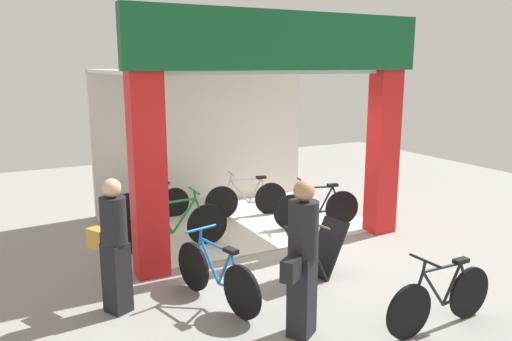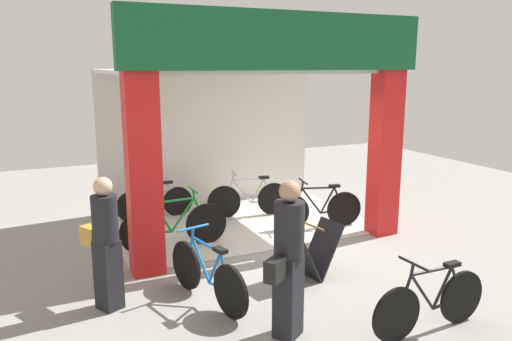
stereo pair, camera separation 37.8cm
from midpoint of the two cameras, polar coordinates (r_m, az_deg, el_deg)
ground_plane at (r=8.11m, az=1.22°, el=-9.01°), size 17.12×17.12×0.00m
shop_facade at (r=8.96m, az=-3.28°, el=5.62°), size 4.76×3.45×3.65m
bicycle_inside_0 at (r=9.73m, az=-2.17°, el=-3.23°), size 1.61×0.44×0.90m
bicycle_inside_1 at (r=9.76m, az=-12.82°, el=-3.69°), size 1.47×0.40×0.81m
bicycle_inside_2 at (r=9.15m, az=5.77°, el=-4.25°), size 1.60×0.47×0.90m
bicycle_inside_3 at (r=8.12m, az=-10.45°, el=-6.32°), size 1.74×0.48×0.96m
bicycle_parked_0 at (r=6.05m, az=18.53°, el=-13.65°), size 1.57×0.43×0.87m
bicycle_parked_1 at (r=6.32m, az=-6.28°, el=-11.80°), size 0.51×1.61×0.90m
sandwich_board_sign at (r=7.05m, az=5.35°, el=-9.02°), size 0.89×0.61×0.77m
pedestrian_0 at (r=6.22m, az=-17.56°, el=-8.03°), size 0.47×0.63×1.63m
pedestrian_1 at (r=5.39m, az=3.23°, el=-9.89°), size 0.61×0.52×1.74m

